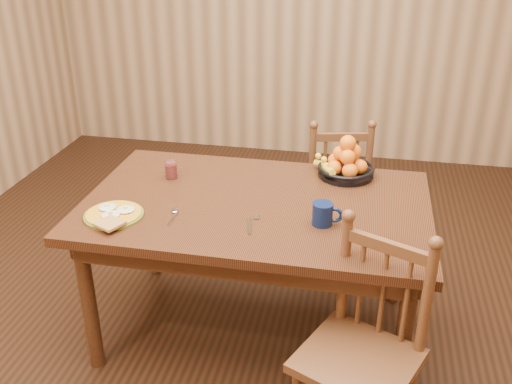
% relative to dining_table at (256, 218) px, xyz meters
% --- Properties ---
extents(room, '(4.52, 5.02, 2.72)m').
position_rel_dining_table_xyz_m(room, '(0.00, 0.00, 0.68)').
color(room, black).
rests_on(room, ground).
extents(dining_table, '(1.60, 1.00, 0.75)m').
position_rel_dining_table_xyz_m(dining_table, '(0.00, 0.00, 0.00)').
color(dining_table, black).
rests_on(dining_table, ground).
extents(chair_far, '(0.48, 0.47, 0.89)m').
position_rel_dining_table_xyz_m(chair_far, '(0.32, 0.89, -0.23)').
color(chair_far, '#442A14').
rests_on(chair_far, ground).
extents(chair_near, '(0.54, 0.54, 0.92)m').
position_rel_dining_table_xyz_m(chair_near, '(0.54, -0.58, -0.22)').
color(chair_near, '#442A14').
rests_on(chair_near, ground).
extents(breakfast_plate, '(0.26, 0.30, 0.04)m').
position_rel_dining_table_xyz_m(breakfast_plate, '(-0.59, -0.27, 0.10)').
color(breakfast_plate, '#59601E').
rests_on(breakfast_plate, dining_table).
extents(fork, '(0.05, 0.18, 0.00)m').
position_rel_dining_table_xyz_m(fork, '(0.02, -0.21, 0.09)').
color(fork, silver).
rests_on(fork, dining_table).
extents(spoon, '(0.04, 0.16, 0.01)m').
position_rel_dining_table_xyz_m(spoon, '(-0.33, -0.19, 0.09)').
color(spoon, silver).
rests_on(spoon, dining_table).
extents(coffee_mug, '(0.13, 0.09, 0.10)m').
position_rel_dining_table_xyz_m(coffee_mug, '(0.33, -0.15, 0.14)').
color(coffee_mug, '#091535').
rests_on(coffee_mug, dining_table).
extents(juice_glass, '(0.06, 0.06, 0.09)m').
position_rel_dining_table_xyz_m(juice_glass, '(-0.47, 0.18, 0.13)').
color(juice_glass, silver).
rests_on(juice_glass, dining_table).
extents(fruit_bowl, '(0.32, 0.29, 0.22)m').
position_rel_dining_table_xyz_m(fruit_bowl, '(0.39, 0.38, 0.15)').
color(fruit_bowl, black).
rests_on(fruit_bowl, dining_table).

